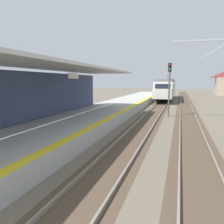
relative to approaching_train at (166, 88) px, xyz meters
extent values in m
cube|color=#A8A8A3|center=(-4.40, -26.75, -1.73)|extent=(5.00, 80.00, 0.90)
cube|color=yellow|center=(-2.15, -26.75, -1.27)|extent=(0.50, 80.00, 0.01)
cube|color=#4C4C4C|center=(-6.90, -32.64, -1.73)|extent=(0.50, 24.00, 0.90)
cube|color=#384266|center=(-6.90, -32.64, 0.32)|extent=(0.40, 24.00, 3.20)
cube|color=silver|center=(-4.50, -32.64, 2.17)|extent=(4.40, 24.00, 0.16)
cube|color=white|center=(-4.10, -30.64, 1.64)|extent=(0.08, 1.40, 0.36)
cylinder|color=#333333|center=(-4.10, -30.64, 1.96)|extent=(0.03, 0.03, 0.27)
cube|color=#4C3D2D|center=(0.00, -22.75, -2.17)|extent=(2.34, 120.00, 0.01)
cube|color=slate|center=(-0.72, -22.75, -2.09)|extent=(0.08, 120.00, 0.15)
cube|color=slate|center=(0.72, -22.75, -2.09)|extent=(0.08, 120.00, 0.15)
cube|color=#4C3D2D|center=(3.40, -22.75, -2.17)|extent=(2.34, 120.00, 0.01)
cube|color=slate|center=(2.68, -22.75, -2.09)|extent=(0.08, 120.00, 0.15)
cube|color=slate|center=(4.12, -22.75, -2.09)|extent=(0.08, 120.00, 0.15)
cube|color=silver|center=(0.00, 0.38, -0.11)|extent=(2.90, 18.00, 2.70)
cube|color=slate|center=(0.00, 0.38, 1.46)|extent=(2.67, 18.00, 0.44)
cube|color=black|center=(0.00, -8.64, 0.30)|extent=(2.32, 0.06, 1.21)
cube|color=silver|center=(0.00, -9.42, -0.58)|extent=(2.78, 1.60, 1.49)
cube|color=black|center=(1.46, 0.38, 0.30)|extent=(0.04, 15.84, 0.86)
cylinder|color=#333333|center=(0.00, 3.98, 2.13)|extent=(0.06, 0.06, 0.90)
cube|color=black|center=(0.00, -5.47, -1.82)|extent=(2.17, 2.20, 0.72)
cube|color=black|center=(0.00, 6.23, -1.82)|extent=(2.17, 2.20, 0.72)
cylinder|color=#4C4C4C|center=(1.57, -21.63, 0.02)|extent=(0.16, 0.16, 4.40)
cube|color=black|center=(1.57, -21.63, 2.62)|extent=(0.32, 0.24, 0.80)
sphere|color=red|center=(1.57, -21.77, 2.84)|extent=(0.16, 0.16, 0.16)
sphere|color=green|center=(1.57, -21.77, 2.40)|extent=(0.16, 0.16, 0.16)
cube|color=#9EA3A8|center=(4.15, -23.10, 4.72)|extent=(4.80, 0.16, 0.16)
cylinder|color=#9EA3A8|center=(5.35, -23.10, 3.92)|extent=(2.47, 0.07, 1.60)
camera|label=1|loc=(2.60, -44.15, 1.29)|focal=36.25mm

